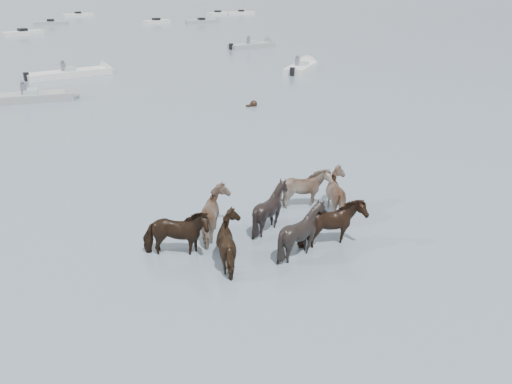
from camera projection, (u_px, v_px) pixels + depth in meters
ground at (238, 235)px, 15.51m from camera, size 400.00×400.00×0.00m
pony_herd at (275, 218)px, 15.23m from camera, size 7.58×4.19×1.68m
swimming_pony at (253, 104)px, 30.59m from camera, size 0.72×0.44×0.44m
motorboat_b at (45, 96)px, 31.99m from camera, size 5.66×2.97×1.92m
motorboat_c at (80, 73)px, 39.68m from camera, size 6.96×1.88×1.92m
motorboat_d at (303, 67)px, 42.22m from camera, size 5.20×4.40×1.92m
motorboat_e at (258, 45)px, 54.82m from camera, size 5.87×1.80×1.92m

